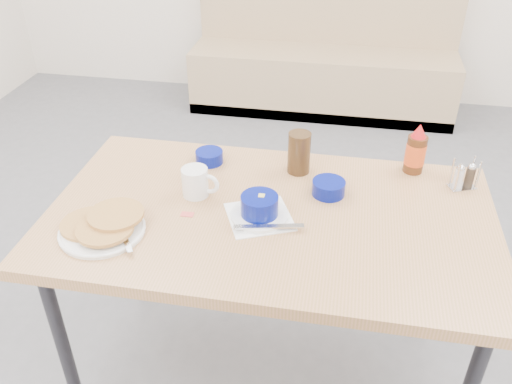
% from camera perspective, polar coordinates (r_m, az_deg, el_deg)
% --- Properties ---
extents(booth_bench, '(1.90, 0.56, 1.22)m').
position_cam_1_polar(booth_bench, '(4.15, 7.13, 13.54)').
color(booth_bench, tan).
rests_on(booth_bench, ground).
extents(dining_table, '(1.40, 0.80, 0.76)m').
position_cam_1_polar(dining_table, '(1.74, 1.50, -3.85)').
color(dining_table, tan).
rests_on(dining_table, ground).
extents(pancake_plate, '(0.26, 0.25, 0.05)m').
position_cam_1_polar(pancake_plate, '(1.68, -15.82, -3.49)').
color(pancake_plate, white).
rests_on(pancake_plate, dining_table).
extents(coffee_mug, '(0.13, 0.09, 0.10)m').
position_cam_1_polar(coffee_mug, '(1.77, -6.30, 1.07)').
color(coffee_mug, white).
rests_on(coffee_mug, dining_table).
extents(grits_setting, '(0.27, 0.25, 0.08)m').
position_cam_1_polar(grits_setting, '(1.66, 0.38, -1.77)').
color(grits_setting, white).
rests_on(grits_setting, dining_table).
extents(creamer_bowl, '(0.10, 0.10, 0.04)m').
position_cam_1_polar(creamer_bowl, '(1.96, -4.94, 3.70)').
color(creamer_bowl, '#040F6E').
rests_on(creamer_bowl, dining_table).
extents(butter_bowl, '(0.11, 0.11, 0.05)m').
position_cam_1_polar(butter_bowl, '(1.79, 7.65, 0.43)').
color(butter_bowl, '#040F6E').
rests_on(butter_bowl, dining_table).
extents(amber_tumbler, '(0.10, 0.10, 0.15)m').
position_cam_1_polar(amber_tumbler, '(1.88, 4.55, 4.14)').
color(amber_tumbler, '#392512').
rests_on(amber_tumbler, dining_table).
extents(condiment_caddy, '(0.10, 0.08, 0.11)m').
position_cam_1_polar(condiment_caddy, '(1.93, 21.04, 1.39)').
color(condiment_caddy, silver).
rests_on(condiment_caddy, dining_table).
extents(syrup_bottle, '(0.07, 0.07, 0.18)m').
position_cam_1_polar(syrup_bottle, '(1.95, 16.46, 4.12)').
color(syrup_bottle, '#47230F').
rests_on(syrup_bottle, dining_table).
extents(sugar_wrapper, '(0.04, 0.03, 0.00)m').
position_cam_1_polar(sugar_wrapper, '(1.71, -7.25, -2.35)').
color(sugar_wrapper, '#DB4B49').
rests_on(sugar_wrapper, dining_table).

